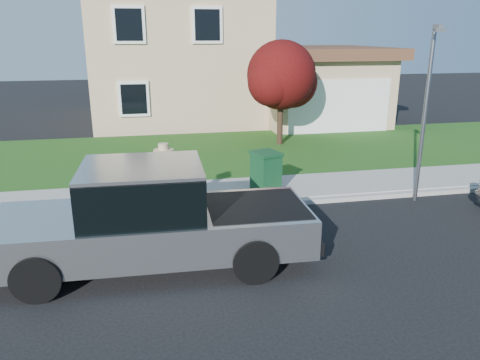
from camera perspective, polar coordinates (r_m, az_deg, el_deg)
The scene contains 10 objects.
ground at distance 9.26m, azimuth 0.66°, elevation -9.94°, with size 80.00×80.00×0.00m, color black.
curb at distance 12.03m, azimuth 2.44°, elevation -3.01°, with size 40.00×0.20×0.12m, color gray.
sidewalk at distance 13.03m, azimuth 1.29°, elevation -1.29°, with size 40.00×2.00×0.15m, color gray.
lawn at distance 17.28m, azimuth -1.99°, elevation 3.33°, with size 40.00×7.00×0.10m, color #1F4C15.
house at distance 24.63m, azimuth -4.46°, elevation 14.84°, with size 14.00×11.30×6.85m.
pickup_truck at distance 8.93m, azimuth -10.74°, elevation -4.76°, with size 6.13×2.43×1.99m.
woman at distance 10.95m, azimuth -9.09°, elevation -0.67°, with size 0.69×0.52×1.89m.
ornamental_tree at distance 18.18m, azimuth 5.17°, elevation 12.23°, with size 2.89×2.60×3.96m.
trash_bin at distance 12.70m, azimuth 3.17°, elevation 1.11°, with size 0.87×0.93×1.07m.
street_lamp at distance 12.72m, azimuth 21.77°, elevation 8.48°, with size 0.31×0.58×4.46m.
Camera 1 is at (-1.73, -8.04, 4.26)m, focal length 35.00 mm.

